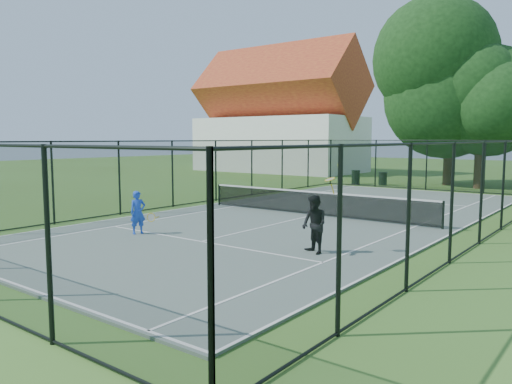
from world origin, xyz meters
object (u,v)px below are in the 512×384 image
Objects in this scene: tennis_net at (314,202)px; player_black at (314,224)px; player_blue at (138,212)px; trash_bin_left at (356,177)px; trash_bin_right at (383,179)px.

player_black is at bearing -58.97° from tennis_net.
player_blue is at bearing -109.87° from tennis_net.
player_blue is 0.58× the size of player_black.
tennis_net is 10.50× the size of trash_bin_left.
trash_bin_right is at bearing 102.98° from tennis_net.
trash_bin_left is 20.59m from player_blue.
trash_bin_right is (-3.30, 14.29, -0.14)m from tennis_net.
tennis_net is 14.58m from trash_bin_left.
player_black is (8.37, -19.37, 0.35)m from trash_bin_left.
player_blue is 5.94m from player_black.
player_blue is at bearing -169.69° from player_black.
trash_bin_right is 21.06m from player_black.
player_black reaches higher than player_blue.
trash_bin_left is 0.70× the size of player_blue.
trash_bin_left is 21.11m from player_black.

